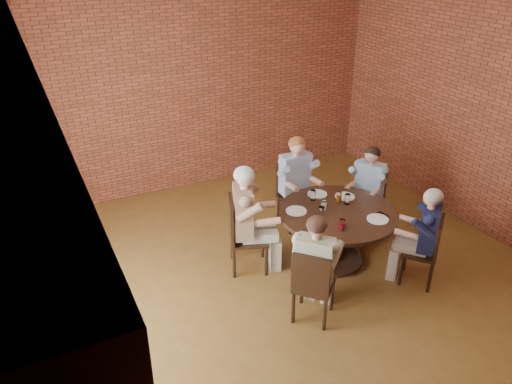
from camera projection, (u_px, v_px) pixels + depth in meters
name	position (u px, v px, depth m)	size (l,w,h in m)	color
floor	(293.00, 303.00, 5.81)	(7.00, 7.00, 0.00)	brown
wall_back	(185.00, 87.00, 7.82)	(7.00, 7.00, 0.00)	brown
dining_table	(337.00, 226.00, 6.31)	(1.48, 1.48, 0.75)	black
chair_a	(368.00, 197.00, 7.09)	(0.54, 0.54, 0.90)	black
diner_a	(367.00, 191.00, 6.97)	(0.49, 0.61, 1.27)	teal
chair_b	(293.00, 191.00, 7.22)	(0.45, 0.45, 0.95)	black
diner_b	(297.00, 183.00, 7.07)	(0.54, 0.67, 1.36)	#939EBB
chair_c	(241.00, 232.00, 6.19)	(0.59, 0.59, 0.98)	black
diner_c	(248.00, 219.00, 6.12)	(0.57, 0.71, 1.41)	brown
chair_d	(312.00, 284.00, 5.31)	(0.58, 0.58, 0.92)	black
diner_d	(315.00, 268.00, 5.31)	(0.51, 0.63, 1.30)	#BDAD95
chair_e	(427.00, 248.00, 5.93)	(0.56, 0.56, 0.90)	black
diner_e	(423.00, 237.00, 5.90)	(0.49, 0.60, 1.27)	#161B3E
plate_a	(345.00, 197.00, 6.55)	(0.26, 0.26, 0.01)	white
plate_b	(317.00, 194.00, 6.61)	(0.26, 0.26, 0.01)	white
plate_c	(296.00, 211.00, 6.20)	(0.26, 0.26, 0.01)	white
plate_d	(378.00, 219.00, 6.03)	(0.26, 0.26, 0.01)	white
glass_a	(347.00, 199.00, 6.35)	(0.07, 0.07, 0.14)	white
glass_b	(339.00, 197.00, 6.41)	(0.07, 0.07, 0.14)	white
glass_c	(313.00, 195.00, 6.45)	(0.07, 0.07, 0.14)	white
glass_d	(324.00, 205.00, 6.22)	(0.07, 0.07, 0.14)	white
glass_e	(321.00, 212.00, 6.05)	(0.07, 0.07, 0.14)	white
glass_f	(342.00, 225.00, 5.79)	(0.07, 0.07, 0.14)	white
smartphone	(383.00, 215.00, 6.12)	(0.07, 0.15, 0.01)	black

